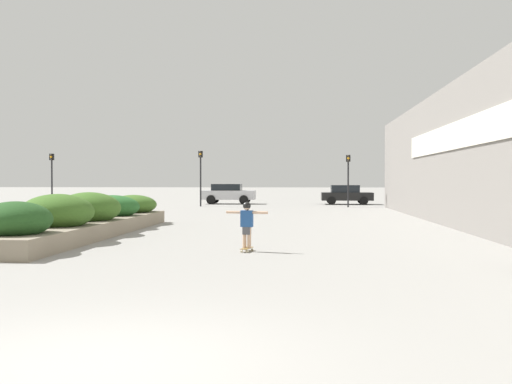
{
  "coord_description": "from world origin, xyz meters",
  "views": [
    {
      "loc": [
        2.0,
        -5.25,
        1.77
      ],
      "look_at": [
        0.31,
        15.9,
        1.35
      ],
      "focal_mm": 40.0,
      "sensor_mm": 36.0,
      "label": 1
    }
  ],
  "objects": [
    {
      "name": "planter_box",
      "position": [
        -4.95,
        12.75,
        0.59
      ],
      "size": [
        2.17,
        12.25,
        1.4
      ],
      "color": "gray",
      "rests_on": "ground_plane"
    },
    {
      "name": "car_leftmost",
      "position": [
        15.65,
        40.45,
        0.82
      ],
      "size": [
        4.67,
        1.87,
        1.56
      ],
      "rotation": [
        0.0,
        0.0,
        -1.57
      ],
      "color": "silver",
      "rests_on": "ground_plane"
    },
    {
      "name": "traffic_light_far_left",
      "position": [
        -15.38,
        33.19,
        2.48
      ],
      "size": [
        0.28,
        0.3,
        3.67
      ],
      "color": "black",
      "rests_on": "ground_plane"
    },
    {
      "name": "skateboard",
      "position": [
        0.64,
        8.89,
        0.07
      ],
      "size": [
        0.29,
        0.62,
        0.09
      ],
      "rotation": [
        0.0,
        0.0,
        -0.19
      ],
      "color": "olive",
      "rests_on": "ground_plane"
    },
    {
      "name": "traffic_light_left",
      "position": [
        -4.97,
        33.71,
        2.59
      ],
      "size": [
        0.28,
        0.3,
        3.84
      ],
      "color": "black",
      "rests_on": "ground_plane"
    },
    {
      "name": "building_wall_right",
      "position": [
        7.84,
        14.24,
        2.73
      ],
      "size": [
        0.67,
        38.27,
        5.45
      ],
      "color": "gray",
      "rests_on": "ground_plane"
    },
    {
      "name": "car_center_left",
      "position": [
        5.35,
        38.03,
        0.76
      ],
      "size": [
        3.8,
        2.04,
        1.45
      ],
      "rotation": [
        0.0,
        0.0,
        -1.57
      ],
      "color": "black",
      "rests_on": "ground_plane"
    },
    {
      "name": "skateboarder",
      "position": [
        0.64,
        8.89,
        0.79
      ],
      "size": [
        1.07,
        0.27,
        1.15
      ],
      "rotation": [
        0.0,
        0.0,
        -0.19
      ],
      "color": "tan",
      "rests_on": "skateboard"
    },
    {
      "name": "ground_plane",
      "position": [
        0.0,
        0.0,
        0.0
      ],
      "size": [
        300.0,
        300.0,
        0.0
      ],
      "primitive_type": "plane",
      "color": "gray"
    },
    {
      "name": "car_center_right",
      "position": [
        -3.61,
        38.15,
        0.81
      ],
      "size": [
        4.01,
        2.04,
        1.53
      ],
      "rotation": [
        0.0,
        0.0,
        -1.57
      ],
      "color": "#BCBCC1",
      "rests_on": "ground_plane"
    },
    {
      "name": "traffic_light_right",
      "position": [
        5.12,
        33.39,
        2.39
      ],
      "size": [
        0.28,
        0.3,
        3.51
      ],
      "color": "black",
      "rests_on": "ground_plane"
    }
  ]
}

